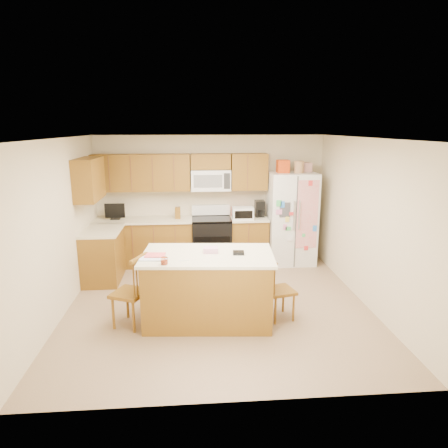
{
  "coord_description": "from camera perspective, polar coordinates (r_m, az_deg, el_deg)",
  "views": [
    {
      "loc": [
        -0.36,
        -5.65,
        2.66
      ],
      "look_at": [
        0.12,
        0.35,
        1.18
      ],
      "focal_mm": 32.0,
      "sensor_mm": 36.0,
      "label": 1
    }
  ],
  "objects": [
    {
      "name": "windsor_chair_back",
      "position": [
        6.28,
        -1.95,
        -7.1
      ],
      "size": [
        0.39,
        0.37,
        0.9
      ],
      "color": "brown",
      "rests_on": "ground"
    },
    {
      "name": "cabinetry",
      "position": [
        7.67,
        -9.11,
        0.45
      ],
      "size": [
        3.36,
        1.56,
        2.15
      ],
      "color": "brown",
      "rests_on": "ground"
    },
    {
      "name": "island",
      "position": [
        5.6,
        -2.31,
        -9.0
      ],
      "size": [
        1.85,
        1.17,
        1.06
      ],
      "color": "brown",
      "rests_on": "ground"
    },
    {
      "name": "stove",
      "position": [
        7.91,
        -1.79,
        -2.28
      ],
      "size": [
        0.76,
        0.65,
        1.13
      ],
      "color": "black",
      "rests_on": "ground"
    },
    {
      "name": "windsor_chair_left",
      "position": [
        5.6,
        -13.14,
        -9.54
      ],
      "size": [
        0.55,
        0.56,
        1.01
      ],
      "color": "brown",
      "rests_on": "ground"
    },
    {
      "name": "room_shell",
      "position": [
        5.79,
        -0.9,
        1.63
      ],
      "size": [
        4.6,
        4.6,
        2.52
      ],
      "color": "beige",
      "rests_on": "ground"
    },
    {
      "name": "ground",
      "position": [
        6.26,
        -0.85,
        -11.38
      ],
      "size": [
        4.5,
        4.5,
        0.0
      ],
      "primitive_type": "plane",
      "color": "olive",
      "rests_on": "ground"
    },
    {
      "name": "refrigerator",
      "position": [
        7.96,
        9.57,
        0.97
      ],
      "size": [
        0.9,
        0.79,
        2.04
      ],
      "color": "white",
      "rests_on": "ground"
    },
    {
      "name": "windsor_chair_right",
      "position": [
        5.72,
        7.79,
        -9.34
      ],
      "size": [
        0.45,
        0.46,
        0.9
      ],
      "color": "brown",
      "rests_on": "ground"
    }
  ]
}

